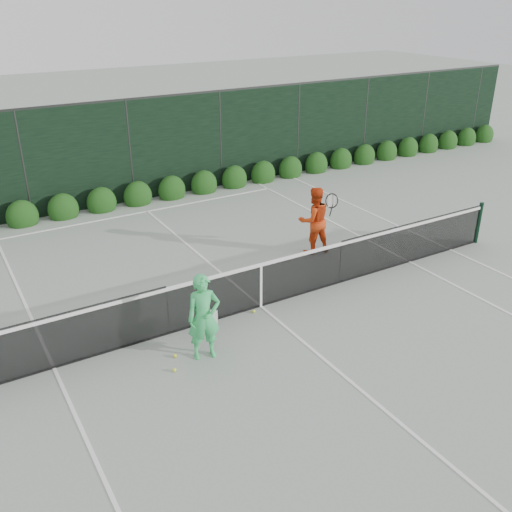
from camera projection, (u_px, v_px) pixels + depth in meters
ground at (261, 306)px, 11.60m from camera, size 80.00×80.00×0.00m
tennis_net at (260, 284)px, 11.36m from camera, size 12.90×0.10×1.07m
player_woman at (204, 317)px, 9.71m from camera, size 0.66×0.49×1.58m
player_man at (314, 220)px, 13.70m from camera, size 0.93×0.75×1.65m
court_lines at (261, 306)px, 11.60m from camera, size 11.03×23.83×0.01m
windscreen_fence at (351, 297)px, 8.85m from camera, size 32.00×21.07×3.06m
hedge_row at (138, 196)px, 17.07m from camera, size 31.66×0.65×0.94m
tennis_balls at (204, 344)px, 10.31m from camera, size 2.20×1.06×0.07m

